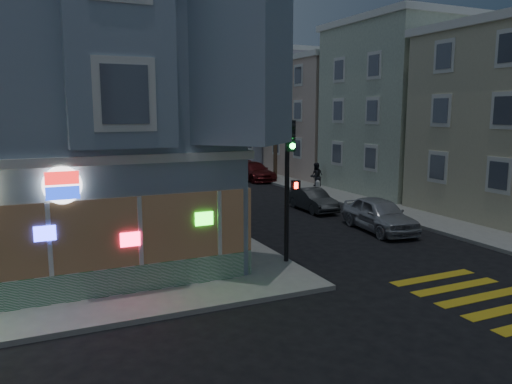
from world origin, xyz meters
TOP-DOWN VIEW (x-y plane):
  - ground at (0.00, 0.00)m, footprint 120.00×120.00m
  - sidewalk_ne at (23.00, 23.00)m, footprint 24.00×42.00m
  - corner_building at (-6.00, 10.98)m, footprint 14.60×14.60m
  - row_house_b at (19.50, 16.00)m, footprint 12.00×8.60m
  - row_house_c at (19.50, 25.00)m, footprint 12.00×8.60m
  - row_house_d at (19.50, 34.00)m, footprint 12.00×8.60m
  - utility_pole at (12.00, 24.00)m, footprint 2.20×0.30m
  - street_tree_near at (12.20, 30.00)m, footprint 3.00×3.00m
  - street_tree_far at (12.20, 38.00)m, footprint 3.00×3.00m
  - pedestrian_a at (11.89, 17.86)m, footprint 1.03×0.89m
  - pedestrian_b at (13.00, 19.50)m, footprint 0.96×0.55m
  - parked_car_a at (8.95, 7.53)m, footprint 2.28×4.60m
  - parked_car_b at (8.60, 12.73)m, footprint 1.33×3.65m
  - parked_car_c at (10.62, 24.95)m, footprint 2.19×4.93m
  - parked_car_d at (8.60, 30.15)m, footprint 2.35×4.83m
  - traffic_signal at (2.82, 4.69)m, footprint 0.63×0.55m
  - fire_hydrant at (11.30, 16.62)m, footprint 0.51×0.29m

SIDE VIEW (x-z plane):
  - ground at x=0.00m, z-range 0.00..0.00m
  - sidewalk_ne at x=23.00m, z-range 0.00..0.15m
  - parked_car_b at x=8.60m, z-range 0.00..1.19m
  - fire_hydrant at x=11.30m, z-range 0.17..1.05m
  - parked_car_d at x=8.60m, z-range 0.00..1.32m
  - parked_car_c at x=10.62m, z-range 0.00..1.41m
  - parked_car_a at x=8.95m, z-range 0.00..1.51m
  - pedestrian_b at x=13.00m, z-range 0.15..1.69m
  - pedestrian_a at x=11.89m, z-range 0.15..1.98m
  - traffic_signal at x=2.82m, z-range 1.01..5.92m
  - street_tree_near at x=12.20m, z-range 1.29..6.59m
  - street_tree_far at x=12.20m, z-range 1.29..6.59m
  - row_house_c at x=19.50m, z-range 0.15..9.15m
  - utility_pole at x=12.00m, z-range 0.30..9.30m
  - row_house_b at x=19.50m, z-range 0.15..10.65m
  - row_house_d at x=19.50m, z-range 0.15..10.65m
  - corner_building at x=-6.00m, z-range 0.12..11.52m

